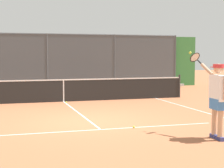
% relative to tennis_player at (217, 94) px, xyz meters
% --- Properties ---
extents(ground_plane, '(60.00, 60.00, 0.00)m').
position_rel_tennis_player_xyz_m(ground_plane, '(2.39, -3.16, -1.08)').
color(ground_plane, '#A8603D').
extents(court_line_markings, '(8.56, 11.17, 0.01)m').
position_rel_tennis_player_xyz_m(court_line_markings, '(2.39, -1.61, -1.08)').
color(court_line_markings, white).
rests_on(court_line_markings, ground).
extents(fence_backdrop, '(18.99, 1.37, 3.18)m').
position_rel_tennis_player_xyz_m(fence_backdrop, '(2.39, -14.24, 0.46)').
color(fence_backdrop, '#474C51').
rests_on(fence_backdrop, ground).
extents(tennis_net, '(10.99, 0.09, 1.07)m').
position_rel_tennis_player_xyz_m(tennis_net, '(2.39, -8.00, -0.59)').
color(tennis_net, '#2D2D2D').
rests_on(tennis_net, ground).
extents(tennis_player, '(0.43, 1.48, 2.11)m').
position_rel_tennis_player_xyz_m(tennis_player, '(0.00, 0.00, 0.00)').
color(tennis_player, navy).
rests_on(tennis_player, ground).
extents(tennis_ball_near_baseline, '(0.07, 0.07, 0.07)m').
position_rel_tennis_player_xyz_m(tennis_ball_near_baseline, '(2.35, -7.56, -1.05)').
color(tennis_ball_near_baseline, '#D6E042').
rests_on(tennis_ball_near_baseline, ground).
extents(tennis_ball_near_net, '(0.07, 0.07, 0.07)m').
position_rel_tennis_player_xyz_m(tennis_ball_near_net, '(1.45, -1.81, -1.05)').
color(tennis_ball_near_net, '#D6E042').
rests_on(tennis_ball_near_net, ground).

